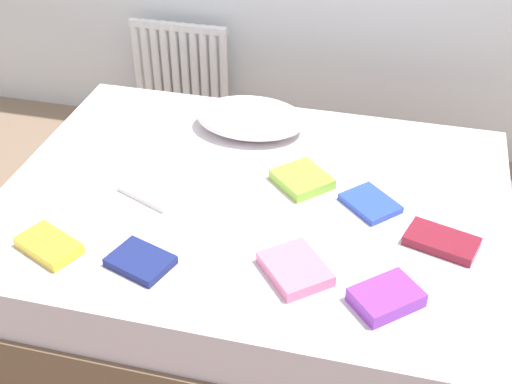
{
  "coord_description": "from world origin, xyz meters",
  "views": [
    {
      "loc": [
        0.52,
        -2.03,
        2.05
      ],
      "look_at": [
        0.0,
        0.05,
        0.48
      ],
      "focal_mm": 47.02,
      "sensor_mm": 36.0,
      "label": 1
    }
  ],
  "objects_px": {
    "radiator": "(180,69)",
    "textbook_purple": "(386,297)",
    "textbook_pink": "(295,269)",
    "textbook_maroon": "(442,241)",
    "textbook_yellow": "(49,246)",
    "textbook_white": "(151,192)",
    "textbook_lime": "(302,179)",
    "textbook_navy": "(140,261)",
    "bed": "(253,245)",
    "textbook_blue": "(370,203)",
    "pillow": "(251,118)"
  },
  "relations": [
    {
      "from": "textbook_pink",
      "to": "textbook_purple",
      "type": "bearing_deg",
      "value": 37.66
    },
    {
      "from": "textbook_lime",
      "to": "textbook_white",
      "type": "bearing_deg",
      "value": -114.62
    },
    {
      "from": "textbook_navy",
      "to": "textbook_white",
      "type": "height_order",
      "value": "textbook_navy"
    },
    {
      "from": "radiator",
      "to": "pillow",
      "type": "xyz_separation_m",
      "value": [
        0.59,
        -0.72,
        0.17
      ]
    },
    {
      "from": "textbook_lime",
      "to": "textbook_yellow",
      "type": "height_order",
      "value": "textbook_lime"
    },
    {
      "from": "pillow",
      "to": "textbook_pink",
      "type": "bearing_deg",
      "value": -66.67
    },
    {
      "from": "textbook_yellow",
      "to": "bed",
      "type": "bearing_deg",
      "value": 62.9
    },
    {
      "from": "textbook_purple",
      "to": "textbook_pink",
      "type": "bearing_deg",
      "value": 125.51
    },
    {
      "from": "bed",
      "to": "textbook_white",
      "type": "xyz_separation_m",
      "value": [
        -0.39,
        -0.09,
        0.26
      ]
    },
    {
      "from": "textbook_pink",
      "to": "textbook_yellow",
      "type": "relative_size",
      "value": 1.01
    },
    {
      "from": "bed",
      "to": "textbook_maroon",
      "type": "distance_m",
      "value": 0.78
    },
    {
      "from": "textbook_white",
      "to": "textbook_purple",
      "type": "relative_size",
      "value": 1.17
    },
    {
      "from": "textbook_navy",
      "to": "textbook_blue",
      "type": "relative_size",
      "value": 1.01
    },
    {
      "from": "textbook_yellow",
      "to": "textbook_maroon",
      "type": "xyz_separation_m",
      "value": [
        1.33,
        0.36,
        -0.0
      ]
    },
    {
      "from": "textbook_lime",
      "to": "textbook_maroon",
      "type": "height_order",
      "value": "textbook_lime"
    },
    {
      "from": "bed",
      "to": "textbook_maroon",
      "type": "relative_size",
      "value": 8.11
    },
    {
      "from": "radiator",
      "to": "textbook_pink",
      "type": "relative_size",
      "value": 2.45
    },
    {
      "from": "textbook_blue",
      "to": "textbook_white",
      "type": "bearing_deg",
      "value": -127.6
    },
    {
      "from": "textbook_pink",
      "to": "textbook_navy",
      "type": "relative_size",
      "value": 1.1
    },
    {
      "from": "textbook_blue",
      "to": "textbook_purple",
      "type": "height_order",
      "value": "textbook_purple"
    },
    {
      "from": "radiator",
      "to": "textbook_lime",
      "type": "height_order",
      "value": "radiator"
    },
    {
      "from": "textbook_maroon",
      "to": "textbook_purple",
      "type": "distance_m",
      "value": 0.37
    },
    {
      "from": "textbook_yellow",
      "to": "textbook_navy",
      "type": "bearing_deg",
      "value": 25.36
    },
    {
      "from": "bed",
      "to": "textbook_maroon",
      "type": "bearing_deg",
      "value": -10.0
    },
    {
      "from": "radiator",
      "to": "textbook_maroon",
      "type": "bearing_deg",
      "value": -42.56
    },
    {
      "from": "bed",
      "to": "radiator",
      "type": "xyz_separation_m",
      "value": [
        -0.73,
        1.2,
        0.14
      ]
    },
    {
      "from": "pillow",
      "to": "textbook_purple",
      "type": "distance_m",
      "value": 1.16
    },
    {
      "from": "textbook_blue",
      "to": "textbook_yellow",
      "type": "bearing_deg",
      "value": -110.33
    },
    {
      "from": "bed",
      "to": "textbook_lime",
      "type": "relative_size",
      "value": 9.85
    },
    {
      "from": "textbook_white",
      "to": "textbook_maroon",
      "type": "xyz_separation_m",
      "value": [
        1.1,
        -0.03,
        0.01
      ]
    },
    {
      "from": "bed",
      "to": "textbook_white",
      "type": "relative_size",
      "value": 8.13
    },
    {
      "from": "textbook_lime",
      "to": "textbook_blue",
      "type": "xyz_separation_m",
      "value": [
        0.28,
        -0.08,
        -0.01
      ]
    },
    {
      "from": "textbook_navy",
      "to": "textbook_blue",
      "type": "height_order",
      "value": "textbook_navy"
    },
    {
      "from": "bed",
      "to": "textbook_pink",
      "type": "bearing_deg",
      "value": -58.09
    },
    {
      "from": "textbook_pink",
      "to": "textbook_maroon",
      "type": "height_order",
      "value": "textbook_pink"
    },
    {
      "from": "textbook_white",
      "to": "textbook_maroon",
      "type": "relative_size",
      "value": 1.0
    },
    {
      "from": "bed",
      "to": "textbook_blue",
      "type": "height_order",
      "value": "textbook_blue"
    },
    {
      "from": "textbook_navy",
      "to": "textbook_yellow",
      "type": "distance_m",
      "value": 0.34
    },
    {
      "from": "textbook_blue",
      "to": "textbook_maroon",
      "type": "height_order",
      "value": "textbook_maroon"
    },
    {
      "from": "textbook_purple",
      "to": "pillow",
      "type": "bearing_deg",
      "value": 83.52
    },
    {
      "from": "textbook_blue",
      "to": "textbook_maroon",
      "type": "bearing_deg",
      "value": 11.42
    },
    {
      "from": "textbook_lime",
      "to": "textbook_maroon",
      "type": "bearing_deg",
      "value": 19.61
    },
    {
      "from": "radiator",
      "to": "textbook_blue",
      "type": "xyz_separation_m",
      "value": [
        1.18,
        -1.16,
        0.12
      ]
    },
    {
      "from": "textbook_navy",
      "to": "textbook_maroon",
      "type": "distance_m",
      "value": 1.05
    },
    {
      "from": "textbook_pink",
      "to": "textbook_blue",
      "type": "height_order",
      "value": "textbook_pink"
    },
    {
      "from": "textbook_yellow",
      "to": "textbook_purple",
      "type": "bearing_deg",
      "value": 25.65
    },
    {
      "from": "radiator",
      "to": "textbook_purple",
      "type": "bearing_deg",
      "value": -52.39
    },
    {
      "from": "textbook_maroon",
      "to": "textbook_yellow",
      "type": "bearing_deg",
      "value": -148.43
    },
    {
      "from": "textbook_pink",
      "to": "textbook_white",
      "type": "bearing_deg",
      "value": -155.99
    },
    {
      "from": "textbook_navy",
      "to": "textbook_yellow",
      "type": "bearing_deg",
      "value": -160.22
    }
  ]
}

